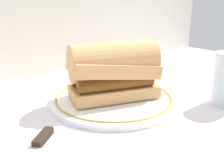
# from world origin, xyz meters

# --- Properties ---
(ground_plane) EXTENTS (1.50, 1.50, 0.00)m
(ground_plane) POSITION_xyz_m (0.00, 0.00, 0.00)
(ground_plane) COLOR silver
(plate) EXTENTS (0.29, 0.29, 0.01)m
(plate) POSITION_xyz_m (-0.00, 0.02, 0.01)
(plate) COLOR white
(plate) RESTS_ON ground_plane
(sausage_sandwich) EXTENTS (0.22, 0.16, 0.13)m
(sausage_sandwich) POSITION_xyz_m (-0.00, 0.02, 0.08)
(sausage_sandwich) COLOR tan
(sausage_sandwich) RESTS_ON plate
(butter_knife) EXTENTS (0.12, 0.11, 0.01)m
(butter_knife) POSITION_xyz_m (-0.23, -0.06, 0.00)
(butter_knife) COLOR silver
(butter_knife) RESTS_ON ground_plane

